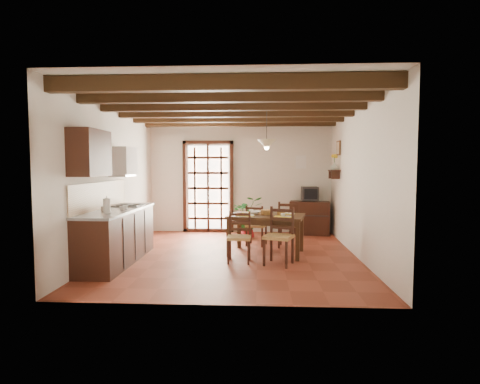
# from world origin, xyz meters

# --- Properties ---
(ground_plane) EXTENTS (5.00, 5.00, 0.00)m
(ground_plane) POSITION_xyz_m (0.00, 0.00, 0.00)
(ground_plane) COLOR brown
(room_shell) EXTENTS (4.52, 5.02, 2.81)m
(room_shell) POSITION_xyz_m (0.00, 0.00, 1.82)
(room_shell) COLOR silver
(room_shell) RESTS_ON ground_plane
(ceiling_beams) EXTENTS (4.50, 4.34, 0.20)m
(ceiling_beams) POSITION_xyz_m (0.00, 0.00, 2.69)
(ceiling_beams) COLOR black
(ceiling_beams) RESTS_ON room_shell
(french_door) EXTENTS (1.26, 0.11, 2.32)m
(french_door) POSITION_xyz_m (-0.80, 2.45, 1.18)
(french_door) COLOR white
(french_door) RESTS_ON ground_plane
(kitchen_counter) EXTENTS (0.64, 2.25, 1.38)m
(kitchen_counter) POSITION_xyz_m (-1.96, -0.60, 0.47)
(kitchen_counter) COLOR black
(kitchen_counter) RESTS_ON ground_plane
(upper_cabinet) EXTENTS (0.35, 0.80, 0.70)m
(upper_cabinet) POSITION_xyz_m (-2.08, -1.30, 1.85)
(upper_cabinet) COLOR black
(upper_cabinet) RESTS_ON room_shell
(range_hood) EXTENTS (0.38, 0.60, 0.54)m
(range_hood) POSITION_xyz_m (-2.05, -0.05, 1.73)
(range_hood) COLOR white
(range_hood) RESTS_ON room_shell
(counter_items) EXTENTS (0.50, 1.43, 0.25)m
(counter_items) POSITION_xyz_m (-1.95, -0.51, 0.96)
(counter_items) COLOR black
(counter_items) RESTS_ON kitchen_counter
(dining_table) EXTENTS (1.52, 1.14, 0.74)m
(dining_table) POSITION_xyz_m (0.61, 0.14, 0.65)
(dining_table) COLOR #3C2513
(dining_table) RESTS_ON ground_plane
(chair_near_left) EXTENTS (0.41, 0.39, 0.86)m
(chair_near_left) POSITION_xyz_m (0.13, -0.47, 0.27)
(chair_near_left) COLOR #AE884A
(chair_near_left) RESTS_ON ground_plane
(chair_near_right) EXTENTS (0.56, 0.55, 0.96)m
(chair_near_right) POSITION_xyz_m (0.80, -0.61, 0.30)
(chair_near_right) COLOR #AE884A
(chair_near_right) RESTS_ON ground_plane
(chair_far_left) EXTENTS (0.47, 0.46, 0.84)m
(chair_far_left) POSITION_xyz_m (0.41, 0.90, 0.27)
(chair_far_left) COLOR #AE884A
(chair_far_left) RESTS_ON ground_plane
(chair_far_right) EXTENTS (0.50, 0.48, 0.94)m
(chair_far_right) POSITION_xyz_m (1.08, 0.76, 0.30)
(chair_far_right) COLOR #AE884A
(chair_far_right) RESTS_ON ground_plane
(table_setting) EXTENTS (1.00, 0.66, 0.09)m
(table_setting) POSITION_xyz_m (0.61, 0.14, 0.76)
(table_setting) COLOR yellow
(table_setting) RESTS_ON dining_table
(table_bowl) EXTENTS (0.26, 0.26, 0.05)m
(table_bowl) POSITION_xyz_m (0.38, 0.24, 0.77)
(table_bowl) COLOR white
(table_bowl) RESTS_ON dining_table
(sideboard) EXTENTS (1.00, 0.56, 0.80)m
(sideboard) POSITION_xyz_m (1.69, 2.23, 0.40)
(sideboard) COLOR black
(sideboard) RESTS_ON ground_plane
(crt_tv) EXTENTS (0.39, 0.36, 0.33)m
(crt_tv) POSITION_xyz_m (1.69, 2.22, 0.99)
(crt_tv) COLOR black
(crt_tv) RESTS_ON sideboard
(fuse_box) EXTENTS (0.25, 0.03, 0.32)m
(fuse_box) POSITION_xyz_m (1.50, 2.48, 1.75)
(fuse_box) COLOR white
(fuse_box) RESTS_ON room_shell
(plant_pot) EXTENTS (0.33, 0.33, 0.20)m
(plant_pot) POSITION_xyz_m (0.20, 1.82, 0.11)
(plant_pot) COLOR maroon
(plant_pot) RESTS_ON ground_plane
(potted_plant) EXTENTS (2.15, 1.98, 2.01)m
(potted_plant) POSITION_xyz_m (0.20, 1.82, 0.57)
(potted_plant) COLOR #144C19
(potted_plant) RESTS_ON ground_plane
(wall_shelf) EXTENTS (0.20, 0.42, 0.20)m
(wall_shelf) POSITION_xyz_m (2.14, 1.60, 1.51)
(wall_shelf) COLOR black
(wall_shelf) RESTS_ON room_shell
(shelf_vase) EXTENTS (0.15, 0.15, 0.15)m
(shelf_vase) POSITION_xyz_m (2.14, 1.60, 1.65)
(shelf_vase) COLOR #B2BFB2
(shelf_vase) RESTS_ON wall_shelf
(shelf_flowers) EXTENTS (0.14, 0.14, 0.36)m
(shelf_flowers) POSITION_xyz_m (2.14, 1.60, 1.86)
(shelf_flowers) COLOR yellow
(shelf_flowers) RESTS_ON shelf_vase
(framed_picture) EXTENTS (0.03, 0.32, 0.32)m
(framed_picture) POSITION_xyz_m (2.22, 1.60, 2.05)
(framed_picture) COLOR brown
(framed_picture) RESTS_ON room_shell
(pendant_lamp) EXTENTS (0.36, 0.36, 0.84)m
(pendant_lamp) POSITION_xyz_m (0.61, 0.24, 2.08)
(pendant_lamp) COLOR black
(pendant_lamp) RESTS_ON room_shell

